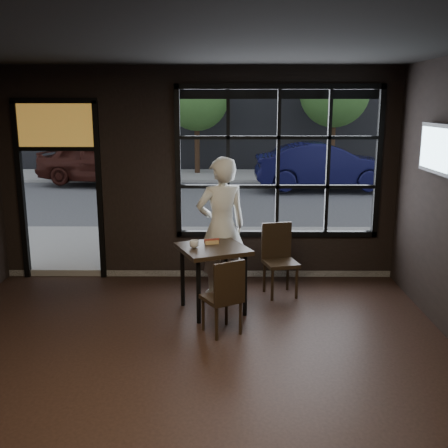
{
  "coord_description": "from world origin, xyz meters",
  "views": [
    {
      "loc": [
        0.45,
        -4.34,
        2.66
      ],
      "look_at": [
        0.4,
        2.2,
        1.15
      ],
      "focal_mm": 42.0,
      "sensor_mm": 36.0,
      "label": 1
    }
  ],
  "objects_px": {
    "chair_near": "(222,296)",
    "man": "(221,227)",
    "cafe_table": "(213,279)",
    "navy_car": "(324,166)"
  },
  "relations": [
    {
      "from": "chair_near",
      "to": "man",
      "type": "relative_size",
      "value": 0.47
    },
    {
      "from": "chair_near",
      "to": "man",
      "type": "distance_m",
      "value": 1.39
    },
    {
      "from": "cafe_table",
      "to": "man",
      "type": "height_order",
      "value": "man"
    },
    {
      "from": "cafe_table",
      "to": "man",
      "type": "bearing_deg",
      "value": 57.39
    },
    {
      "from": "navy_car",
      "to": "cafe_table",
      "type": "bearing_deg",
      "value": 160.94
    },
    {
      "from": "cafe_table",
      "to": "navy_car",
      "type": "bearing_deg",
      "value": 48.74
    },
    {
      "from": "chair_near",
      "to": "man",
      "type": "xyz_separation_m",
      "value": [
        -0.02,
        1.28,
        0.52
      ]
    },
    {
      "from": "man",
      "to": "cafe_table",
      "type": "bearing_deg",
      "value": 61.01
    },
    {
      "from": "navy_car",
      "to": "chair_near",
      "type": "bearing_deg",
      "value": 162.69
    },
    {
      "from": "cafe_table",
      "to": "man",
      "type": "relative_size",
      "value": 0.44
    }
  ]
}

